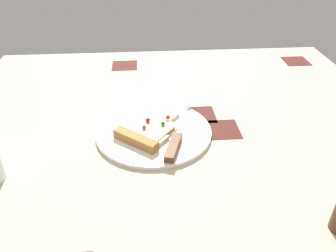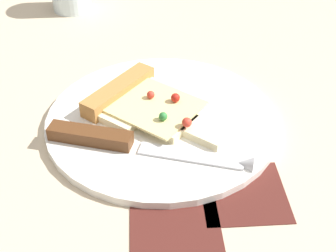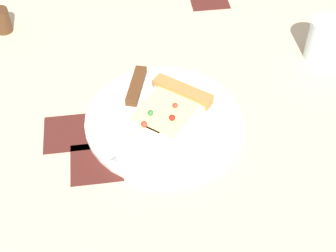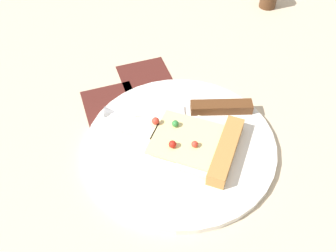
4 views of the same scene
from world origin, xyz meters
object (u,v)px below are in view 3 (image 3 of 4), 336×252
knife (131,103)px  pepper_shaker (2,20)px  pizza_slice (171,107)px  drinking_glass (324,40)px  plate (163,120)px

knife → pepper_shaker: 38.53cm
pizza_slice → knife: size_ratio=0.78×
pizza_slice → knife: bearing=21.8°
pizza_slice → drinking_glass: bearing=-120.2°
plate → knife: 7.07cm
pizza_slice → pepper_shaker: (-30.54, -33.32, 0.94)cm
plate → pepper_shaker: size_ratio=5.24×
knife → pepper_shaker: size_ratio=4.24×
pizza_slice → drinking_glass: drinking_glass is taller
plate → pizza_slice: (-1.99, 1.63, 1.32)cm
drinking_glass → pepper_shaker: 69.39cm
pepper_shaker → drinking_glass: bearing=74.9°
pizza_slice → pepper_shaker: 45.21cm
pizza_slice → drinking_glass: size_ratio=2.10×
drinking_glass → plate: bearing=-67.7°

